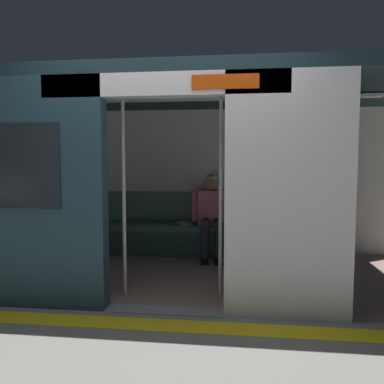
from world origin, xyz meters
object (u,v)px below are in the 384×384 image
object	(u,v)px
train_car	(176,151)
handbag	(246,219)
grab_pole_door	(124,192)
person_seated	(211,210)
grab_pole_far	(221,192)
bench_seat	(192,232)
book	(184,223)

from	to	relation	value
train_car	handbag	bearing A→B (deg)	-129.82
grab_pole_door	person_seated	bearing A→B (deg)	-114.40
train_car	grab_pole_far	bearing A→B (deg)	131.68
bench_seat	person_seated	world-z (taller)	person_seated
bench_seat	person_seated	size ratio (longest dim) A/B	2.15
bench_seat	person_seated	xyz separation A→B (m)	(-0.28, 0.05, 0.33)
person_seated	handbag	world-z (taller)	person_seated
train_car	handbag	size ratio (longest dim) A/B	24.62
book	grab_pole_far	xyz separation A→B (m)	(-0.60, 1.63, 0.59)
bench_seat	grab_pole_far	world-z (taller)	grab_pole_far
bench_seat	grab_pole_door	bearing A→B (deg)	74.47
handbag	book	world-z (taller)	handbag
person_seated	grab_pole_far	xyz separation A→B (m)	(-0.20, 1.52, 0.38)
train_car	grab_pole_door	distance (m)	0.97
book	handbag	bearing A→B (deg)	147.41
bench_seat	handbag	world-z (taller)	handbag
person_seated	grab_pole_far	bearing A→B (deg)	97.47
person_seated	book	distance (m)	0.46
bench_seat	grab_pole_far	distance (m)	1.79
handbag	bench_seat	bearing A→B (deg)	5.10
handbag	grab_pole_door	world-z (taller)	grab_pole_door
bench_seat	book	xyz separation A→B (m)	(0.12, -0.05, 0.12)
train_car	grab_pole_far	xyz separation A→B (m)	(-0.56, 0.63, -0.43)
bench_seat	book	size ratio (longest dim) A/B	11.45
handbag	grab_pole_door	bearing A→B (deg)	55.23
person_seated	bench_seat	bearing A→B (deg)	-10.67
train_car	book	world-z (taller)	train_car
person_seated	grab_pole_far	size ratio (longest dim) A/B	0.56
train_car	grab_pole_door	xyz separation A→B (m)	(0.40, 0.78, -0.43)
bench_seat	grab_pole_far	xyz separation A→B (m)	(-0.48, 1.58, 0.71)
grab_pole_far	bench_seat	bearing A→B (deg)	-73.09
handbag	train_car	bearing A→B (deg)	50.18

